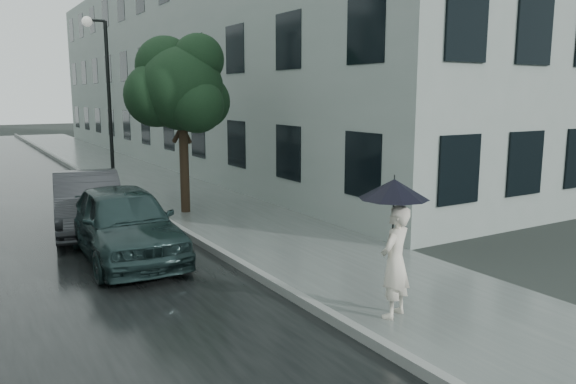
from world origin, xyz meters
TOP-DOWN VIEW (x-y plane):
  - ground at (0.00, 0.00)m, footprint 120.00×120.00m
  - sidewalk at (0.25, 12.00)m, footprint 3.50×60.00m
  - kerb_near at (-1.57, 12.00)m, footprint 0.15×60.00m
  - building_near at (5.47, 19.50)m, footprint 7.02×36.00m
  - pedestrian at (-0.69, -1.00)m, footprint 0.71×0.60m
  - umbrella at (-0.73, -0.97)m, footprint 1.13×1.13m
  - street_tree at (-0.60, 7.66)m, footprint 2.89×2.63m
  - lamp_post at (-1.59, 11.95)m, footprint 0.85×0.32m
  - car_near at (-3.22, 3.96)m, footprint 1.81×4.26m
  - car_far at (-3.35, 6.72)m, footprint 2.06×4.34m

SIDE VIEW (x-z plane):
  - ground at x=0.00m, z-range 0.00..0.00m
  - sidewalk at x=0.25m, z-range 0.00..0.01m
  - kerb_near at x=-1.57m, z-range 0.00..0.15m
  - car_far at x=-3.35m, z-range 0.01..1.38m
  - car_near at x=-3.22m, z-range 0.01..1.44m
  - pedestrian at x=-0.69m, z-range 0.01..1.65m
  - umbrella at x=-0.73m, z-range 1.32..2.45m
  - lamp_post at x=-1.59m, z-range 0.39..5.98m
  - street_tree at x=-0.60m, z-range 0.97..5.76m
  - building_near at x=5.47m, z-range 0.00..9.00m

